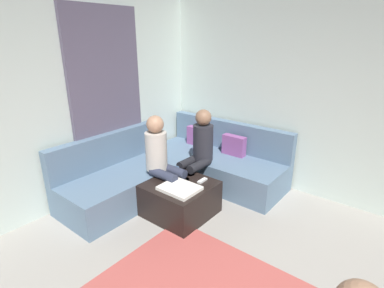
{
  "coord_description": "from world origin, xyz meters",
  "views": [
    {
      "loc": [
        0.57,
        -1.11,
        2.13
      ],
      "look_at": [
        -1.63,
        1.63,
        0.85
      ],
      "focal_mm": 27.95,
      "sensor_mm": 36.0,
      "label": 1
    }
  ],
  "objects_px": {
    "ottoman": "(180,199)",
    "coffee_mug": "(176,170)",
    "sectional_couch": "(179,169)",
    "game_remote": "(202,180)",
    "person_on_couch_back": "(199,149)",
    "person_on_couch_side": "(162,158)"
  },
  "relations": [
    {
      "from": "sectional_couch",
      "to": "ottoman",
      "type": "height_order",
      "value": "sectional_couch"
    },
    {
      "from": "ottoman",
      "to": "person_on_couch_side",
      "type": "relative_size",
      "value": 0.63
    },
    {
      "from": "game_remote",
      "to": "person_on_couch_side",
      "type": "bearing_deg",
      "value": -161.08
    },
    {
      "from": "person_on_couch_back",
      "to": "sectional_couch",
      "type": "bearing_deg",
      "value": 9.56
    },
    {
      "from": "coffee_mug",
      "to": "person_on_couch_side",
      "type": "relative_size",
      "value": 0.08
    },
    {
      "from": "ottoman",
      "to": "person_on_couch_back",
      "type": "relative_size",
      "value": 0.63
    },
    {
      "from": "person_on_couch_back",
      "to": "coffee_mug",
      "type": "bearing_deg",
      "value": 81.28
    },
    {
      "from": "coffee_mug",
      "to": "person_on_couch_back",
      "type": "distance_m",
      "value": 0.45
    },
    {
      "from": "sectional_couch",
      "to": "person_on_couch_side",
      "type": "relative_size",
      "value": 2.12
    },
    {
      "from": "sectional_couch",
      "to": "person_on_couch_back",
      "type": "relative_size",
      "value": 2.12
    },
    {
      "from": "ottoman",
      "to": "game_remote",
      "type": "relative_size",
      "value": 5.07
    },
    {
      "from": "ottoman",
      "to": "coffee_mug",
      "type": "height_order",
      "value": "coffee_mug"
    },
    {
      "from": "sectional_couch",
      "to": "game_remote",
      "type": "height_order",
      "value": "sectional_couch"
    },
    {
      "from": "coffee_mug",
      "to": "person_on_couch_side",
      "type": "xyz_separation_m",
      "value": [
        -0.12,
        -0.14,
        0.19
      ]
    },
    {
      "from": "ottoman",
      "to": "coffee_mug",
      "type": "bearing_deg",
      "value": 140.71
    },
    {
      "from": "ottoman",
      "to": "person_on_couch_back",
      "type": "bearing_deg",
      "value": 105.15
    },
    {
      "from": "game_remote",
      "to": "sectional_couch",
      "type": "bearing_deg",
      "value": 155.1
    },
    {
      "from": "ottoman",
      "to": "game_remote",
      "type": "height_order",
      "value": "game_remote"
    },
    {
      "from": "sectional_couch",
      "to": "ottoman",
      "type": "bearing_deg",
      "value": -47.47
    },
    {
      "from": "sectional_couch",
      "to": "person_on_couch_side",
      "type": "xyz_separation_m",
      "value": [
        0.15,
        -0.49,
        0.38
      ]
    },
    {
      "from": "game_remote",
      "to": "person_on_couch_side",
      "type": "relative_size",
      "value": 0.12
    },
    {
      "from": "ottoman",
      "to": "person_on_couch_side",
      "type": "xyz_separation_m",
      "value": [
        -0.34,
        0.04,
        0.45
      ]
    }
  ]
}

